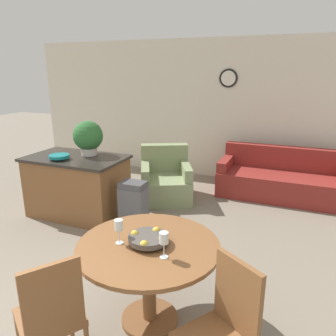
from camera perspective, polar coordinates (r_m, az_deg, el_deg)
The scene contains 13 objects.
wall_back at distance 6.62m, azimuth 7.52°, elevation 9.98°, with size 8.00×0.09×2.70m.
dining_table at distance 2.82m, azimuth -3.38°, elevation -16.07°, with size 1.17×1.17×0.75m.
dining_chair_near_left at distance 2.56m, azimuth -19.67°, elevation -22.73°, with size 0.58×0.58×0.96m.
dining_chair_near_right at distance 2.38m, azimuth 9.66°, elevation -25.50°, with size 0.58×0.58×0.96m.
fruit_bowl at distance 2.71m, azimuth -3.42°, elevation -12.12°, with size 0.32×0.32×0.10m.
wine_glass_left at distance 2.70m, azimuth -8.58°, elevation -9.96°, with size 0.07×0.07×0.21m.
wine_glass_right at distance 2.48m, azimuth -0.73°, elevation -12.27°, with size 0.07×0.07×0.21m.
kitchen_island at distance 5.07m, azimuth -15.46°, elevation -3.01°, with size 1.43×0.86×0.90m.
teal_bowl at distance 4.86m, azimuth -18.42°, elevation 1.93°, with size 0.28×0.28×0.07m.
potted_plant at distance 4.96m, azimuth -13.74°, elevation 5.29°, with size 0.44×0.44×0.51m.
trash_bin at distance 4.49m, azimuth -6.01°, elevation -6.62°, with size 0.35×0.25×0.69m.
couch at distance 5.97m, azimuth 19.16°, elevation -2.07°, with size 2.09×0.89×0.82m.
armchair at distance 5.57m, azimuth -0.44°, elevation -2.32°, with size 1.13×1.18×0.87m.
Camera 1 is at (1.71, -1.04, 2.11)m, focal length 35.00 mm.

